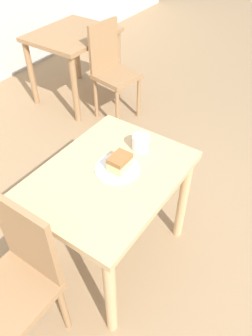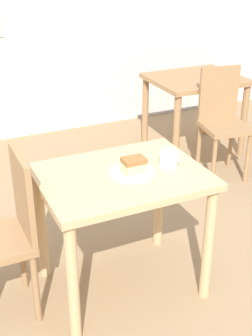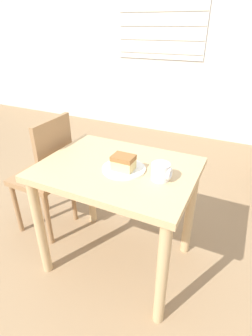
# 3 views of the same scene
# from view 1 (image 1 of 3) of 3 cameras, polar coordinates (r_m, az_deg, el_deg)

# --- Properties ---
(ground_plane) EXTENTS (14.00, 14.00, 0.00)m
(ground_plane) POSITION_cam_1_polar(r_m,az_deg,el_deg) (2.19, 7.54, -20.05)
(ground_plane) COLOR #997A56
(dining_table_near) EXTENTS (0.88, 0.67, 0.75)m
(dining_table_near) POSITION_cam_1_polar(r_m,az_deg,el_deg) (1.82, -2.87, -3.93)
(dining_table_near) COLOR tan
(dining_table_near) RESTS_ON ground_plane
(dining_table_far) EXTENTS (0.82, 0.70, 0.72)m
(dining_table_far) POSITION_cam_1_polar(r_m,az_deg,el_deg) (3.60, -9.17, 20.36)
(dining_table_far) COLOR #9E754C
(dining_table_far) RESTS_ON ground_plane
(chair_near_window) EXTENTS (0.37, 0.37, 0.92)m
(chair_near_window) POSITION_cam_1_polar(r_m,az_deg,el_deg) (1.71, -18.10, -17.87)
(chair_near_window) COLOR #9E754C
(chair_near_window) RESTS_ON ground_plane
(chair_far_corner) EXTENTS (0.42, 0.42, 0.92)m
(chair_far_corner) POSITION_cam_1_polar(r_m,az_deg,el_deg) (3.28, -2.47, 16.82)
(chair_far_corner) COLOR #9E754C
(chair_far_corner) RESTS_ON ground_plane
(plate) EXTENTS (0.24, 0.24, 0.01)m
(plate) POSITION_cam_1_polar(r_m,az_deg,el_deg) (1.74, -1.54, -0.08)
(plate) COLOR white
(plate) RESTS_ON dining_table_near
(cake_slice) EXTENTS (0.12, 0.09, 0.08)m
(cake_slice) POSITION_cam_1_polar(r_m,az_deg,el_deg) (1.71, -1.08, 0.97)
(cake_slice) COLOR #E0C67F
(cake_slice) RESTS_ON plate
(coffee_mug) EXTENTS (0.10, 0.10, 0.09)m
(coffee_mug) POSITION_cam_1_polar(r_m,az_deg,el_deg) (1.85, 2.64, 4.50)
(coffee_mug) COLOR white
(coffee_mug) RESTS_ON dining_table_near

